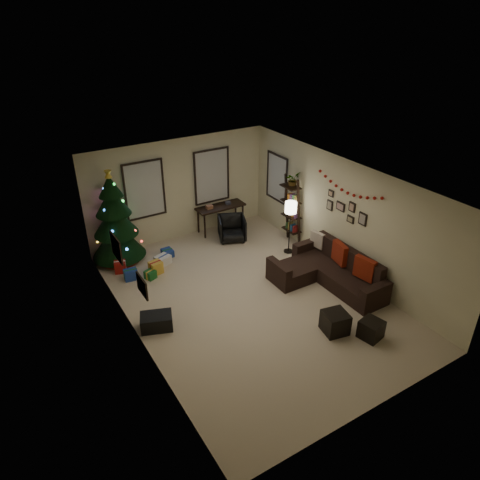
{
  "coord_description": "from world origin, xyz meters",
  "views": [
    {
      "loc": [
        -4.31,
        -6.64,
        5.72
      ],
      "look_at": [
        0.1,
        0.6,
        1.15
      ],
      "focal_mm": 33.34,
      "sensor_mm": 36.0,
      "label": 1
    }
  ],
  "objects_px": {
    "sofa": "(328,272)",
    "bookshelf": "(292,211)",
    "desk": "(221,209)",
    "desk_chair": "(232,228)",
    "christmas_tree": "(115,223)"
  },
  "relations": [
    {
      "from": "desk_chair",
      "to": "bookshelf",
      "type": "xyz_separation_m",
      "value": [
        1.25,
        -0.95,
        0.57
      ]
    },
    {
      "from": "desk",
      "to": "bookshelf",
      "type": "distance_m",
      "value": 2.03
    },
    {
      "from": "sofa",
      "to": "bookshelf",
      "type": "relative_size",
      "value": 1.31
    },
    {
      "from": "desk",
      "to": "desk_chair",
      "type": "relative_size",
      "value": 2.06
    },
    {
      "from": "christmas_tree",
      "to": "sofa",
      "type": "distance_m",
      "value": 5.18
    },
    {
      "from": "bookshelf",
      "to": "desk",
      "type": "bearing_deg",
      "value": 127.7
    },
    {
      "from": "christmas_tree",
      "to": "bookshelf",
      "type": "height_order",
      "value": "christmas_tree"
    },
    {
      "from": "sofa",
      "to": "desk",
      "type": "relative_size",
      "value": 1.79
    },
    {
      "from": "sofa",
      "to": "desk",
      "type": "bearing_deg",
      "value": 102.69
    },
    {
      "from": "christmas_tree",
      "to": "bookshelf",
      "type": "xyz_separation_m",
      "value": [
        4.17,
        -1.52,
        -0.09
      ]
    },
    {
      "from": "christmas_tree",
      "to": "bookshelf",
      "type": "relative_size",
      "value": 1.29
    },
    {
      "from": "desk_chair",
      "to": "bookshelf",
      "type": "distance_m",
      "value": 1.67
    },
    {
      "from": "bookshelf",
      "to": "christmas_tree",
      "type": "bearing_deg",
      "value": 160.03
    },
    {
      "from": "desk_chair",
      "to": "sofa",
      "type": "bearing_deg",
      "value": -51.34
    },
    {
      "from": "desk",
      "to": "desk_chair",
      "type": "bearing_deg",
      "value": -91.67
    }
  ]
}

